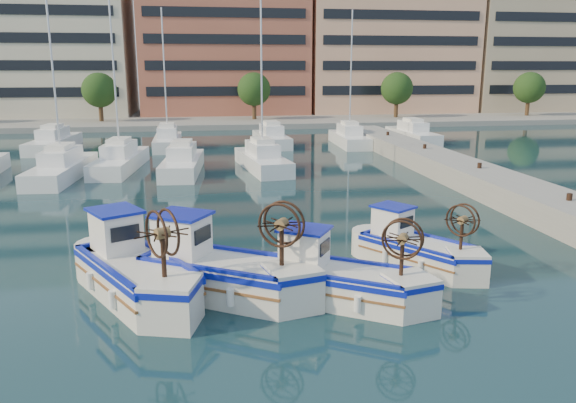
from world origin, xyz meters
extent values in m
plane|color=#1B3B46|center=(0.00, 0.00, 0.00)|extent=(300.00, 300.00, 0.00)
cube|color=gray|center=(13.00, 8.00, 0.60)|extent=(3.00, 60.00, 1.20)
cube|color=gray|center=(0.00, 67.00, 0.30)|extent=(180.00, 40.00, 0.60)
cube|color=beige|center=(-23.00, 65.00, 11.10)|extent=(23.00, 14.00, 21.00)
cube|color=black|center=(-23.00, 58.00, 11.10)|extent=(21.16, 0.12, 18.90)
cube|color=#AE5A43|center=(1.00, 65.00, 13.10)|extent=(22.00, 14.00, 25.00)
cube|color=black|center=(1.00, 58.00, 13.10)|extent=(20.24, 0.12, 22.50)
cube|color=#EAA782|center=(24.00, 65.00, 11.60)|extent=(23.00, 14.00, 22.00)
cube|color=black|center=(24.00, 58.00, 11.60)|extent=(21.16, 0.12, 19.80)
cube|color=tan|center=(47.00, 65.00, 12.60)|extent=(22.00, 14.00, 24.00)
cube|color=black|center=(47.00, 58.00, 12.60)|extent=(20.24, 0.12, 21.60)
cylinder|color=#3F2B19|center=(-14.00, 53.50, 1.50)|extent=(0.50, 0.50, 3.00)
sphere|color=#244719|center=(-14.00, 53.50, 4.20)|extent=(4.00, 4.00, 4.00)
cylinder|color=#3F2B19|center=(4.00, 53.50, 1.50)|extent=(0.50, 0.50, 3.00)
sphere|color=#244719|center=(4.00, 53.50, 4.20)|extent=(4.00, 4.00, 4.00)
cylinder|color=#3F2B19|center=(22.00, 53.50, 1.50)|extent=(0.50, 0.50, 3.00)
sphere|color=#244719|center=(22.00, 53.50, 4.20)|extent=(4.00, 4.00, 4.00)
cylinder|color=#3F2B19|center=(40.00, 53.50, 1.50)|extent=(0.50, 0.50, 3.00)
sphere|color=#244719|center=(40.00, 53.50, 4.20)|extent=(4.00, 4.00, 4.00)
cube|color=white|center=(-11.15, 20.91, 0.50)|extent=(2.85, 9.18, 1.00)
cylinder|color=silver|center=(-11.15, 20.91, 6.00)|extent=(0.12, 0.12, 11.00)
cube|color=white|center=(-7.98, 23.42, 0.50)|extent=(3.10, 9.10, 1.00)
cylinder|color=silver|center=(-7.98, 23.42, 6.00)|extent=(0.12, 0.12, 11.00)
cube|color=white|center=(-3.79, 21.69, 0.50)|extent=(2.84, 8.22, 1.00)
cube|color=white|center=(1.53, 22.12, 0.50)|extent=(3.26, 8.38, 1.00)
cylinder|color=silver|center=(1.53, 22.12, 6.00)|extent=(0.12, 0.12, 11.00)
cube|color=white|center=(-14.77, 34.11, 0.50)|extent=(2.95, 9.12, 1.00)
cube|color=white|center=(-5.35, 33.62, 0.50)|extent=(2.32, 7.82, 1.00)
cylinder|color=silver|center=(-5.35, 33.62, 6.00)|extent=(0.12, 0.12, 11.00)
cube|color=white|center=(3.64, 33.99, 0.50)|extent=(2.71, 7.76, 1.00)
cube|color=white|center=(10.48, 32.99, 0.50)|extent=(2.42, 7.87, 1.00)
cylinder|color=silver|center=(10.48, 32.99, 6.00)|extent=(0.12, 0.12, 11.00)
cube|color=white|center=(17.11, 34.99, 0.50)|extent=(2.51, 8.60, 1.00)
cube|color=silver|center=(-4.59, 0.98, 0.58)|extent=(4.01, 5.04, 1.16)
cube|color=#0C19A0|center=(-4.59, 0.98, 1.02)|extent=(4.13, 5.19, 0.18)
cube|color=#1773B4|center=(-4.59, 0.98, 0.95)|extent=(3.40, 4.42, 0.07)
cube|color=white|center=(-5.24, 2.14, 1.77)|extent=(1.77, 1.85, 1.22)
cube|color=#0C19A0|center=(-5.24, 2.14, 2.44)|extent=(1.99, 2.08, 0.09)
cylinder|color=#331E14|center=(-3.62, -0.77, 1.81)|extent=(0.13, 0.13, 1.29)
cylinder|color=brown|center=(-3.62, -0.77, 2.49)|extent=(0.46, 0.44, 0.31)
torus|color=#331E14|center=(-3.77, -0.85, 2.49)|extent=(0.70, 1.17, 1.30)
torus|color=#331E14|center=(-3.48, -0.68, 2.49)|extent=(0.70, 1.17, 1.30)
cube|color=silver|center=(-2.07, 0.70, 0.58)|extent=(4.99, 4.11, 1.16)
cube|color=#0C19A0|center=(-2.07, 0.70, 1.02)|extent=(5.14, 4.23, 0.18)
cube|color=#1773B4|center=(-2.07, 0.70, 0.95)|extent=(4.37, 3.50, 0.07)
cube|color=white|center=(-3.20, 1.40, 1.76)|extent=(1.86, 1.78, 1.21)
cube|color=#0C19A0|center=(-3.20, 1.40, 2.43)|extent=(2.08, 2.01, 0.09)
cylinder|color=#331E14|center=(-0.38, -0.33, 1.80)|extent=(0.13, 0.13, 1.28)
cylinder|color=brown|center=(-0.38, -0.33, 2.48)|extent=(0.45, 0.46, 0.31)
torus|color=#331E14|center=(-0.46, -0.47, 2.48)|extent=(1.14, 0.74, 1.29)
torus|color=#331E14|center=(-0.29, -0.19, 2.48)|extent=(1.14, 0.74, 1.29)
cube|color=silver|center=(1.38, -0.30, 0.51)|extent=(4.36, 3.62, 1.01)
cube|color=#0C19A0|center=(1.38, -0.30, 0.89)|extent=(4.49, 3.73, 0.15)
cube|color=#1773B4|center=(1.38, -0.30, 0.83)|extent=(3.82, 3.08, 0.06)
cube|color=white|center=(0.39, 0.31, 1.55)|extent=(1.63, 1.57, 1.06)
cube|color=#0C19A0|center=(0.39, 0.31, 2.12)|extent=(1.83, 1.77, 0.08)
cylinder|color=#331E14|center=(2.85, -1.22, 1.57)|extent=(0.12, 0.12, 1.12)
cylinder|color=brown|center=(2.85, -1.22, 2.17)|extent=(0.39, 0.41, 0.27)
torus|color=#331E14|center=(2.78, -1.34, 2.17)|extent=(0.99, 0.66, 1.13)
torus|color=#331E14|center=(2.93, -1.10, 2.17)|extent=(0.99, 0.66, 1.13)
cube|color=silver|center=(4.71, 2.22, 0.47)|extent=(3.47, 4.01, 0.94)
cube|color=#0C19A0|center=(4.71, 2.22, 0.83)|extent=(3.57, 4.13, 0.14)
cube|color=#1773B4|center=(4.71, 2.22, 0.77)|extent=(2.96, 3.50, 0.05)
cube|color=white|center=(4.09, 3.11, 1.43)|extent=(1.47, 1.52, 0.99)
cube|color=#0C19A0|center=(4.09, 3.11, 1.97)|extent=(1.66, 1.71, 0.07)
cylinder|color=#331E14|center=(5.63, 0.90, 1.46)|extent=(0.11, 0.11, 1.04)
cylinder|color=brown|center=(5.63, 0.90, 2.02)|extent=(0.38, 0.37, 0.25)
torus|color=#331E14|center=(5.52, 0.82, 2.02)|extent=(0.65, 0.90, 1.05)
torus|color=#331E14|center=(5.74, 0.97, 2.02)|extent=(0.65, 0.90, 1.05)
camera|label=1|loc=(-2.52, -15.28, 6.74)|focal=35.00mm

